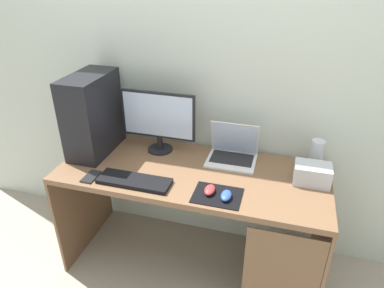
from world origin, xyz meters
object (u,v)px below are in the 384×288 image
at_px(monitor, 158,120).
at_px(laptop, 232,152).
at_px(speaker, 316,155).
at_px(mouse_right, 226,196).
at_px(keyboard, 134,181).
at_px(cell_phone, 91,177).
at_px(pc_tower, 92,114).
at_px(projector, 312,174).
at_px(mouse_left, 210,190).

bearing_deg(monitor, laptop, 2.40).
height_order(speaker, mouse_right, speaker).
xyz_separation_m(monitor, keyboard, (-0.01, -0.39, -0.21)).
relative_size(laptop, speaker, 1.60).
bearing_deg(cell_phone, pc_tower, 113.10).
bearing_deg(mouse_right, cell_phone, -178.94).
height_order(speaker, keyboard, speaker).
height_order(monitor, speaker, monitor).
bearing_deg(speaker, mouse_right, -135.48).
bearing_deg(laptop, mouse_right, -84.18).
distance_m(projector, mouse_left, 0.59).
bearing_deg(mouse_right, projector, 33.42).
relative_size(monitor, speaker, 2.56).
height_order(monitor, cell_phone, monitor).
xyz_separation_m(speaker, projector, (-0.02, -0.16, -0.04)).
distance_m(pc_tower, monitor, 0.42).
bearing_deg(projector, monitor, 173.36).
distance_m(mouse_right, cell_phone, 0.80).
height_order(monitor, mouse_left, monitor).
bearing_deg(pc_tower, mouse_right, -17.43).
relative_size(monitor, laptop, 1.60).
bearing_deg(mouse_right, speaker, 44.52).
distance_m(pc_tower, keyboard, 0.55).
bearing_deg(cell_phone, laptop, 29.89).
xyz_separation_m(mouse_left, cell_phone, (-0.70, -0.04, -0.02)).
bearing_deg(cell_phone, keyboard, 4.24).
relative_size(speaker, mouse_right, 1.97).
bearing_deg(speaker, mouse_left, -142.49).
bearing_deg(cell_phone, projector, 13.76).
bearing_deg(monitor, speaker, 2.84).
xyz_separation_m(speaker, mouse_left, (-0.55, -0.42, -0.07)).
xyz_separation_m(keyboard, cell_phone, (-0.27, -0.02, -0.01)).
distance_m(mouse_left, cell_phone, 0.70).
height_order(projector, mouse_right, projector).
distance_m(laptop, mouse_right, 0.42).
relative_size(pc_tower, projector, 2.57).
relative_size(pc_tower, monitor, 1.06).
height_order(speaker, projector, speaker).
xyz_separation_m(projector, cell_phone, (-1.23, -0.30, -0.05)).
distance_m(laptop, cell_phone, 0.87).
height_order(monitor, mouse_right, monitor).
relative_size(laptop, projector, 1.51).
relative_size(mouse_left, mouse_right, 1.00).
xyz_separation_m(projector, mouse_left, (-0.53, -0.26, -0.04)).
bearing_deg(mouse_left, cell_phone, -176.75).
bearing_deg(laptop, mouse_left, -97.60).
bearing_deg(mouse_left, speaker, 37.51).
height_order(keyboard, mouse_left, mouse_left).
xyz_separation_m(speaker, cell_phone, (-1.25, -0.46, -0.09)).
xyz_separation_m(laptop, keyboard, (-0.49, -0.41, -0.04)).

